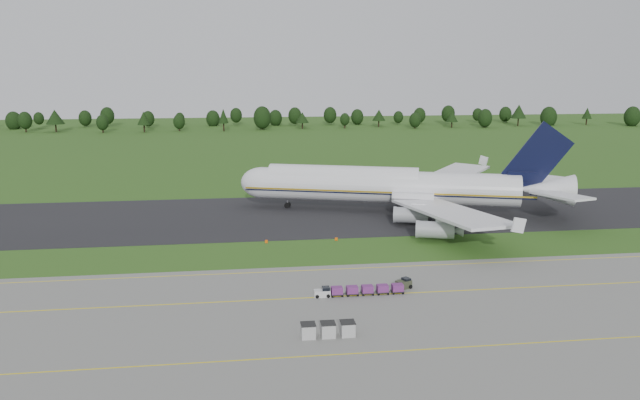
{
  "coord_description": "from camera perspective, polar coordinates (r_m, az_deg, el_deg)",
  "views": [
    {
      "loc": [
        -12.63,
        -104.4,
        31.96
      ],
      "look_at": [
        1.31,
        2.0,
        8.91
      ],
      "focal_mm": 35.0,
      "sensor_mm": 36.0,
      "label": 1
    }
  ],
  "objects": [
    {
      "name": "apron",
      "position": [
        78.33,
        2.53,
        -11.95
      ],
      "size": [
        300.0,
        52.0,
        0.06
      ],
      "primitive_type": "cube",
      "color": "slate",
      "rests_on": "ground"
    },
    {
      "name": "baggage_train",
      "position": [
        89.79,
        3.49,
        -8.23
      ],
      "size": [
        12.95,
        1.37,
        1.32
      ],
      "color": "silver",
      "rests_on": "apron"
    },
    {
      "name": "tree_line",
      "position": [
        325.59,
        -2.92,
        7.52
      ],
      "size": [
        522.13,
        21.64,
        11.67
      ],
      "color": "black",
      "rests_on": "ground"
    },
    {
      "name": "edge_markers",
      "position": [
        116.13,
        -1.7,
        -3.72
      ],
      "size": [
        13.57,
        0.3,
        0.6
      ],
      "color": "#E85507",
      "rests_on": "ground"
    },
    {
      "name": "uld_row",
      "position": [
        76.64,
        0.74,
        -11.75
      ],
      "size": [
        6.57,
        1.77,
        1.75
      ],
      "color": "#A9A9A9",
      "rests_on": "apron"
    },
    {
      "name": "apron_markings",
      "position": [
        84.68,
        1.7,
        -10.01
      ],
      "size": [
        300.0,
        30.2,
        0.01
      ],
      "color": "yellow",
      "rests_on": "apron"
    },
    {
      "name": "ground",
      "position": [
        109.91,
        -0.54,
        -4.78
      ],
      "size": [
        600.0,
        600.0,
        0.0
      ],
      "primitive_type": "plane",
      "color": "#2A5218",
      "rests_on": "ground"
    },
    {
      "name": "utility_cart",
      "position": [
        93.05,
        7.66,
        -7.66
      ],
      "size": [
        2.5,
        2.02,
        1.19
      ],
      "color": "#333726",
      "rests_on": "apron"
    },
    {
      "name": "aircraft",
      "position": [
        139.44,
        6.68,
        1.29
      ],
      "size": [
        74.05,
        68.95,
        20.81
      ],
      "color": "silver",
      "rests_on": "ground"
    },
    {
      "name": "taxiway",
      "position": [
        136.78,
        -1.96,
        -1.38
      ],
      "size": [
        300.0,
        40.0,
        0.08
      ],
      "primitive_type": "cube",
      "color": "black",
      "rests_on": "ground"
    }
  ]
}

